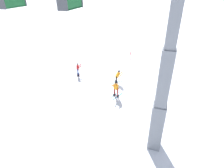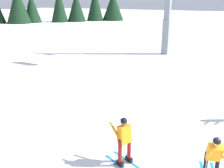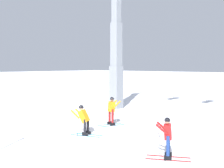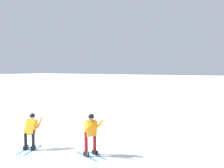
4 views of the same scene
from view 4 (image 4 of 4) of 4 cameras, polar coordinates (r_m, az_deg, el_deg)
The scene contains 3 objects.
ground_plane at distance 14.00m, azimuth -17.83°, elevation -11.36°, with size 260.00×260.00×0.00m, color white.
skier_carving_main at distance 13.19m, azimuth -15.38°, elevation -8.28°, with size 1.69×1.09×1.66m.
skier_distant_uphill at distance 11.77m, azimuth -4.09°, elevation -9.12°, with size 1.05×1.64×1.70m.
Camera 4 is at (8.69, 10.42, 3.46)m, focal length 47.35 mm.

